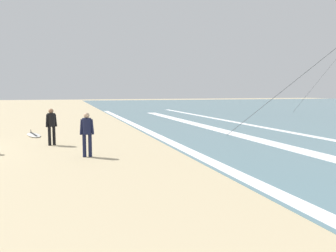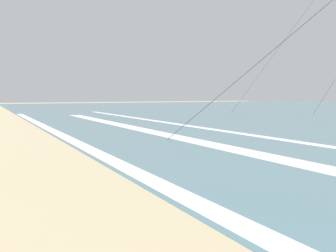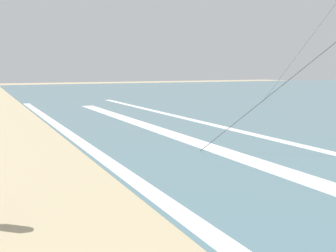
% 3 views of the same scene
% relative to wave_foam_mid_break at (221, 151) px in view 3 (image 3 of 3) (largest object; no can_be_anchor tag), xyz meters
% --- Properties ---
extents(wave_foam_shoreline, '(53.96, 0.51, 0.01)m').
position_rel_wave_foam_mid_break_xyz_m(wave_foam_shoreline, '(2.72, -4.25, 0.00)').
color(wave_foam_shoreline, white).
rests_on(wave_foam_shoreline, ocean_surface).
extents(wave_foam_mid_break, '(39.72, 0.93, 0.01)m').
position_rel_wave_foam_mid_break_xyz_m(wave_foam_mid_break, '(0.00, 0.00, 0.00)').
color(wave_foam_mid_break, white).
rests_on(wave_foam_mid_break, ocean_surface).
extents(wave_foam_outer_break, '(53.82, 0.53, 0.01)m').
position_rel_wave_foam_mid_break_xyz_m(wave_foam_outer_break, '(1.65, 3.37, 0.00)').
color(wave_foam_outer_break, white).
rests_on(wave_foam_outer_break, ocean_surface).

